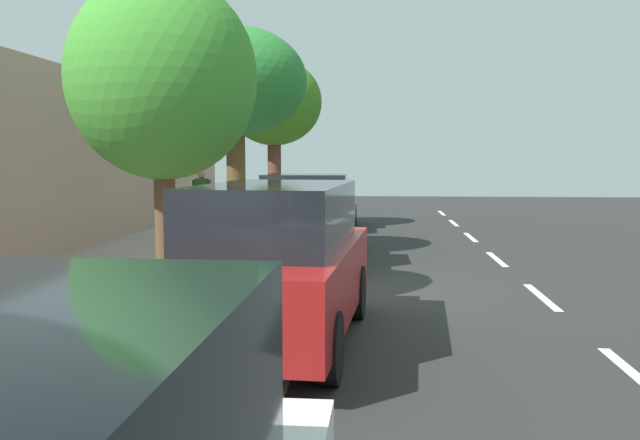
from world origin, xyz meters
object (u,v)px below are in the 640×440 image
object	(u,v)px
street_tree_far_end	(162,79)
bicycle_at_curb	(264,266)
parked_suv_red_mid	(275,262)
pedestrian_on_phone	(202,195)
street_tree_mid_block	(235,84)
parked_pickup_tan_second	(309,220)
parked_sedan_grey_nearest	(328,204)
street_tree_near_cyclist	(274,103)
cyclist_with_backpack	(256,223)

from	to	relation	value
street_tree_far_end	bicycle_at_curb	bearing A→B (deg)	-126.57
parked_suv_red_mid	pedestrian_on_phone	bearing A→B (deg)	-72.12
street_tree_far_end	street_tree_mid_block	bearing A→B (deg)	-90.00
parked_pickup_tan_second	parked_suv_red_mid	distance (m)	6.84
parked_pickup_tan_second	parked_suv_red_mid	size ratio (longest dim) A/B	1.10
parked_sedan_grey_nearest	street_tree_far_end	distance (m)	12.61
street_tree_far_end	pedestrian_on_phone	xyz separation A→B (m)	(2.16, -10.89, -2.35)
parked_sedan_grey_nearest	pedestrian_on_phone	size ratio (longest dim) A/B	2.54
street_tree_mid_block	pedestrian_on_phone	world-z (taller)	street_tree_mid_block
pedestrian_on_phone	street_tree_mid_block	bearing A→B (deg)	111.91
parked_pickup_tan_second	street_tree_mid_block	xyz separation A→B (m)	(1.74, -0.56, 3.07)
parked_suv_red_mid	bicycle_at_curb	world-z (taller)	parked_suv_red_mid
street_tree_near_cyclist	street_tree_far_end	xyz separation A→B (m)	(0.00, 11.76, -0.51)
bicycle_at_curb	street_tree_far_end	size ratio (longest dim) A/B	0.32
parked_sedan_grey_nearest	cyclist_with_backpack	size ratio (longest dim) A/B	2.47
street_tree_mid_block	cyclist_with_backpack	bearing A→B (deg)	106.94
parked_suv_red_mid	street_tree_mid_block	xyz separation A→B (m)	(1.96, -7.40, 2.95)
parked_suv_red_mid	street_tree_mid_block	distance (m)	8.20
street_tree_far_end	street_tree_near_cyclist	bearing A→B (deg)	-90.00
parked_sedan_grey_nearest	street_tree_far_end	xyz separation A→B (m)	(1.71, 12.19, 2.73)
cyclist_with_backpack	street_tree_far_end	size ratio (longest dim) A/B	0.37
parked_suv_red_mid	bicycle_at_curb	size ratio (longest dim) A/B	3.05
parked_suv_red_mid	cyclist_with_backpack	xyz separation A→B (m)	(0.93, -4.03, 0.08)
parked_sedan_grey_nearest	pedestrian_on_phone	distance (m)	4.10
parked_sedan_grey_nearest	cyclist_with_backpack	world-z (taller)	cyclist_with_backpack
pedestrian_on_phone	parked_sedan_grey_nearest	bearing A→B (deg)	-161.52
bicycle_at_curb	cyclist_with_backpack	distance (m)	0.88
cyclist_with_backpack	street_tree_mid_block	bearing A→B (deg)	-73.06
parked_pickup_tan_second	bicycle_at_curb	distance (m)	3.34
parked_suv_red_mid	bicycle_at_curb	xyz separation A→B (m)	(0.71, -3.58, -0.64)
street_tree_near_cyclist	parked_pickup_tan_second	bearing A→B (deg)	104.31
cyclist_with_backpack	street_tree_far_end	bearing A→B (deg)	64.37
bicycle_at_curb	street_tree_mid_block	xyz separation A→B (m)	(1.25, -3.83, 3.58)
bicycle_at_curb	street_tree_near_cyclist	size ratio (longest dim) A/B	0.30
street_tree_far_end	pedestrian_on_phone	size ratio (longest dim) A/B	2.80
parked_sedan_grey_nearest	street_tree_near_cyclist	distance (m)	3.69
parked_pickup_tan_second	pedestrian_on_phone	size ratio (longest dim) A/B	3.04
street_tree_far_end	pedestrian_on_phone	bearing A→B (deg)	-78.76
parked_sedan_grey_nearest	parked_suv_red_mid	bearing A→B (deg)	91.02
parked_suv_red_mid	parked_pickup_tan_second	bearing A→B (deg)	-88.13
parked_sedan_grey_nearest	pedestrian_on_phone	bearing A→B (deg)	18.48
parked_sedan_grey_nearest	parked_suv_red_mid	distance (m)	14.08
parked_sedan_grey_nearest	street_tree_mid_block	size ratio (longest dim) A/B	0.87
street_tree_mid_block	bicycle_at_curb	bearing A→B (deg)	108.08
street_tree_near_cyclist	pedestrian_on_phone	xyz separation A→B (m)	(2.16, 0.86, -2.86)
parked_pickup_tan_second	street_tree_far_end	bearing A→B (deg)	70.65
parked_sedan_grey_nearest	parked_pickup_tan_second	distance (m)	7.24
street_tree_near_cyclist	street_tree_mid_block	distance (m)	6.25
parked_pickup_tan_second	street_tree_mid_block	size ratio (longest dim) A/B	1.03
parked_pickup_tan_second	street_tree_near_cyclist	size ratio (longest dim) A/B	1.00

